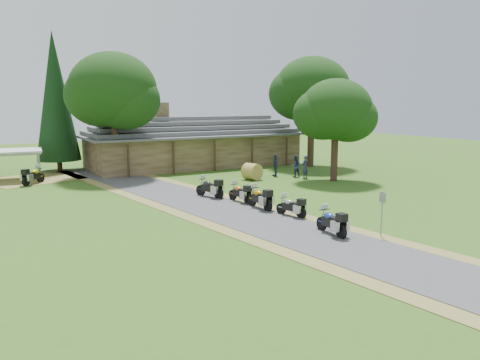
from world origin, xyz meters
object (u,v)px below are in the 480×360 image
motorcycle_row_d (240,192)px  motorcycle_row_e (210,187)px  motorcycle_carport_a (33,175)px  hay_bale (252,172)px  motorcycle_row_c (260,197)px  motorcycle_row_b (291,205)px  lodge (194,141)px  motorcycle_row_a (331,221)px  carport (4,166)px

motorcycle_row_d → motorcycle_row_e: (-1.02, 2.28, 0.06)m
motorcycle_carport_a → hay_bale: motorcycle_carport_a is taller
motorcycle_row_c → motorcycle_row_e: (-1.08, 4.53, -0.00)m
motorcycle_row_c → motorcycle_carport_a: motorcycle_carport_a is taller
motorcycle_row_b → motorcycle_carport_a: 21.25m
lodge → hay_bale: lodge is taller
hay_bale → lodge: bearing=92.2°
motorcycle_row_d → lodge: bearing=-23.7°
motorcycle_row_a → lodge: bearing=-5.4°
motorcycle_row_a → motorcycle_carport_a: motorcycle_carport_a is taller
motorcycle_row_d → motorcycle_row_e: motorcycle_row_e is taller
motorcycle_row_d → motorcycle_row_c: bearing=173.0°
motorcycle_row_a → motorcycle_row_e: motorcycle_row_e is taller
motorcycle_row_b → motorcycle_row_e: 7.12m
lodge → carport: (-17.04, -1.05, -1.23)m
motorcycle_row_a → motorcycle_row_c: size_ratio=0.94×
carport → motorcycle_row_a: carport is taller
carport → motorcycle_row_d: bearing=-47.5°
lodge → motorcycle_row_a: lodge is taller
motorcycle_row_a → motorcycle_row_c: motorcycle_row_c is taller
motorcycle_row_c → motorcycle_row_d: 2.24m
motorcycle_row_b → hay_bale: bearing=-36.8°
motorcycle_row_c → motorcycle_row_e: size_ratio=1.00×
motorcycle_row_a → motorcycle_row_d: motorcycle_row_a is taller
motorcycle_row_c → motorcycle_row_d: (-0.06, 2.24, -0.06)m
motorcycle_row_b → hay_bale: (4.55, 11.66, 0.06)m
lodge → motorcycle_row_a: 26.44m
carport → motorcycle_carport_a: size_ratio=2.66×
motorcycle_row_c → hay_bale: bearing=-30.3°
carport → motorcycle_row_d: size_ratio=2.96×
hay_bale → motorcycle_carport_a: bearing=157.6°
motorcycle_row_c → hay_bale: 10.54m
carport → motorcycle_row_e: bearing=-45.7°
carport → motorcycle_row_b: size_ratio=3.17×
carport → motorcycle_row_b: carport is taller
carport → lodge: bearing=9.1°
motorcycle_carport_a → motorcycle_row_c: bearing=-101.7°
motorcycle_row_e → carport: bearing=18.1°
motorcycle_row_c → motorcycle_row_e: 4.65m
lodge → hay_bale: size_ratio=15.96×
lodge → motorcycle_row_e: bearing=-110.7°
motorcycle_row_a → motorcycle_row_d: size_ratio=1.03×
motorcycle_row_b → motorcycle_row_c: 2.47m
motorcycle_row_d → hay_bale: size_ratio=1.42×
motorcycle_carport_a → hay_bale: size_ratio=1.58×
hay_bale → motorcycle_row_e: bearing=-142.4°
lodge → motorcycle_row_e: 16.29m
motorcycle_row_d → carport: bearing=28.3°
hay_bale → motorcycle_row_c: bearing=-118.7°
motorcycle_row_d → motorcycle_carport_a: motorcycle_carport_a is taller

